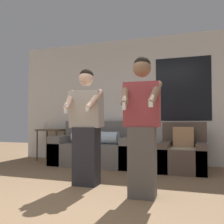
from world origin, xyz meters
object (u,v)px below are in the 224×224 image
couch (98,149)px  armchair (183,154)px  person_right (142,125)px  person_left (86,127)px  side_table (51,134)px

couch → armchair: 1.73m
couch → person_right: 2.50m
couch → armchair: couch is taller
armchair → person_right: size_ratio=0.53×
person_right → person_left: bearing=160.3°
person_right → couch: bearing=124.7°
couch → person_right: size_ratio=1.07×
person_left → side_table: bearing=132.9°
person_left → person_right: 0.92m
armchair → person_left: (-1.20, -1.54, 0.51)m
person_left → person_right: (0.87, -0.31, 0.03)m
armchair → couch: bearing=174.8°
side_table → armchair: bearing=-7.3°
armchair → person_left: bearing=-127.9°
armchair → person_right: bearing=-100.1°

